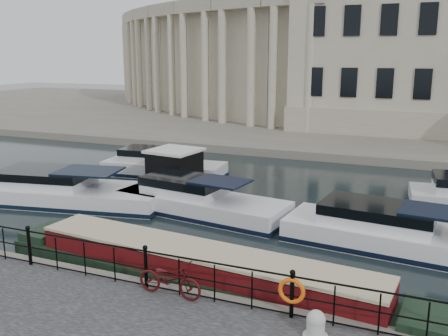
{
  "coord_description": "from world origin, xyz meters",
  "views": [
    {
      "loc": [
        6.65,
        -12.87,
        6.71
      ],
      "look_at": [
        0.5,
        2.0,
        3.0
      ],
      "focal_mm": 40.0,
      "sensor_mm": 36.0,
      "label": 1
    }
  ],
  "objects_px": {
    "life_ring_post": "(292,291)",
    "narrowboat": "(200,276)",
    "mooring_bollard": "(316,325)",
    "bicycle": "(170,279)",
    "harbour_hut": "(175,172)"
  },
  "relations": [
    {
      "from": "mooring_bollard",
      "to": "narrowboat",
      "type": "bearing_deg",
      "value": 150.21
    },
    {
      "from": "mooring_bollard",
      "to": "bicycle",
      "type": "bearing_deg",
      "value": 173.27
    },
    {
      "from": "narrowboat",
      "to": "harbour_hut",
      "type": "xyz_separation_m",
      "value": [
        -5.64,
        9.06,
        0.59
      ]
    },
    {
      "from": "life_ring_post",
      "to": "narrowboat",
      "type": "relative_size",
      "value": 0.08
    },
    {
      "from": "bicycle",
      "to": "mooring_bollard",
      "type": "relative_size",
      "value": 2.84
    },
    {
      "from": "narrowboat",
      "to": "harbour_hut",
      "type": "relative_size",
      "value": 3.99
    },
    {
      "from": "mooring_bollard",
      "to": "life_ring_post",
      "type": "distance_m",
      "value": 1.02
    },
    {
      "from": "life_ring_post",
      "to": "narrowboat",
      "type": "height_order",
      "value": "life_ring_post"
    },
    {
      "from": "bicycle",
      "to": "narrowboat",
      "type": "height_order",
      "value": "bicycle"
    },
    {
      "from": "harbour_hut",
      "to": "life_ring_post",
      "type": "bearing_deg",
      "value": -43.11
    },
    {
      "from": "life_ring_post",
      "to": "bicycle",
      "type": "bearing_deg",
      "value": -177.3
    },
    {
      "from": "mooring_bollard",
      "to": "narrowboat",
      "type": "xyz_separation_m",
      "value": [
        -3.87,
        2.22,
        -0.48
      ]
    },
    {
      "from": "mooring_bollard",
      "to": "harbour_hut",
      "type": "bearing_deg",
      "value": 130.14
    },
    {
      "from": "narrowboat",
      "to": "harbour_hut",
      "type": "bearing_deg",
      "value": 127.27
    },
    {
      "from": "bicycle",
      "to": "narrowboat",
      "type": "distance_m",
      "value": 1.88
    }
  ]
}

